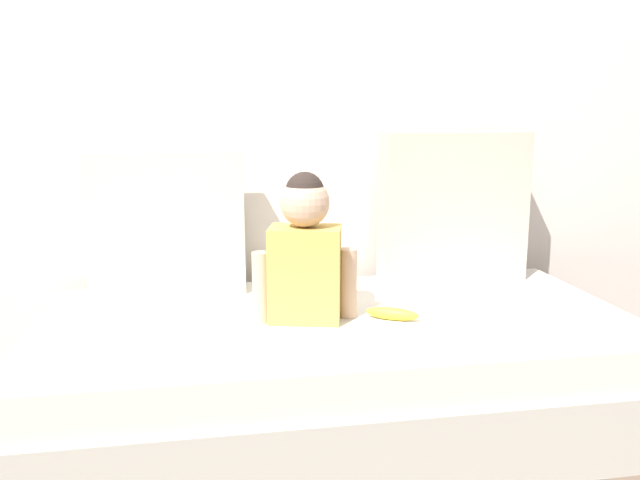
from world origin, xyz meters
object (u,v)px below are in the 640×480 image
toddler (305,251)px  banana (392,314)px  couch (335,370)px  throw_pillow_right (453,207)px  throw_pillow_left (167,223)px

toddler → banana: toddler is taller
couch → toddler: toddler is taller
throw_pillow_right → toddler: throw_pillow_right is taller
throw_pillow_left → banana: (0.70, -0.45, -0.23)m
couch → throw_pillow_right: (0.54, 0.38, 0.47)m
couch → throw_pillow_left: size_ratio=3.61×
couch → banana: banana is taller
throw_pillow_right → banana: (-0.37, -0.45, -0.26)m
couch → throw_pillow_right: size_ratio=3.43×
throw_pillow_left → toddler: (0.43, -0.40, -0.03)m
toddler → banana: 0.34m
throw_pillow_left → banana: bearing=-32.8°
couch → banana: bearing=-23.9°
couch → throw_pillow_left: 0.79m
couch → throw_pillow_left: throw_pillow_left is taller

